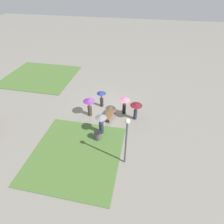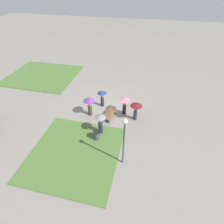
# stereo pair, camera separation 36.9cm
# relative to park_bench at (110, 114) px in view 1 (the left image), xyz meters

# --- Properties ---
(ground_plane) EXTENTS (90.00, 90.00, 0.00)m
(ground_plane) POSITION_rel_park_bench_xyz_m (1.37, 0.91, -0.46)
(ground_plane) COLOR gray
(lawn_patch_near) EXTENTS (6.77, 6.61, 0.06)m
(lawn_patch_near) POSITION_rel_park_bench_xyz_m (-4.62, 1.63, -0.43)
(lawn_patch_near) COLOR #4C7033
(lawn_patch_near) RESTS_ON ground_plane
(lawn_patch_far) EXTENTS (7.67, 8.80, 0.06)m
(lawn_patch_far) POSITION_rel_park_bench_xyz_m (6.47, 10.81, -0.43)
(lawn_patch_far) COLOR #4C7033
(lawn_patch_far) RESTS_ON ground_plane
(park_bench) EXTENTS (1.65, 0.74, 0.90)m
(park_bench) POSITION_rel_park_bench_xyz_m (0.00, 0.00, 0.00)
(park_bench) COLOR brown
(park_bench) RESTS_ON ground_plane
(lamp_post) EXTENTS (0.32, 0.32, 4.12)m
(lamp_post) POSITION_rel_park_bench_xyz_m (-4.61, -2.06, 2.21)
(lamp_post) COLOR #474C51
(lamp_post) RESTS_ON ground_plane
(trash_bin) EXTENTS (0.60, 0.60, 0.82)m
(trash_bin) POSITION_rel_park_bench_xyz_m (-2.84, 0.41, -0.05)
(trash_bin) COLOR #4C4C51
(trash_bin) RESTS_ON ground_plane
(crowd_person_grey) EXTENTS (0.95, 0.95, 1.92)m
(crowd_person_grey) POSITION_rel_park_bench_xyz_m (-2.07, 0.29, 0.78)
(crowd_person_grey) COLOR #282D47
(crowd_person_grey) RESTS_ON ground_plane
(crowd_person_purple) EXTENTS (1.08, 1.08, 1.84)m
(crowd_person_purple) POSITION_rel_park_bench_xyz_m (0.06, 1.95, 0.80)
(crowd_person_purple) COLOR #47382D
(crowd_person_purple) RESTS_ON ground_plane
(crowd_person_pink) EXTENTS (1.05, 1.05, 1.82)m
(crowd_person_pink) POSITION_rel_park_bench_xyz_m (0.99, -1.19, 0.90)
(crowd_person_pink) COLOR black
(crowd_person_pink) RESTS_ON ground_plane
(crowd_person_maroon) EXTENTS (1.09, 1.09, 1.74)m
(crowd_person_maroon) POSITION_rel_park_bench_xyz_m (0.35, -2.33, 0.79)
(crowd_person_maroon) COLOR #282D47
(crowd_person_maroon) RESTS_ON ground_plane
(crowd_person_navy) EXTENTS (0.91, 0.91, 1.79)m
(crowd_person_navy) POSITION_rel_park_bench_xyz_m (1.70, 1.20, 0.81)
(crowd_person_navy) COLOR #2D2333
(crowd_person_navy) RESTS_ON ground_plane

